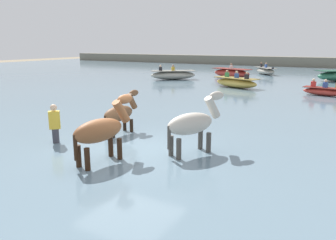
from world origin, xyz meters
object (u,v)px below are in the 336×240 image
Objects in this scene: boat_mid_channel at (173,75)px; person_onlooker_left at (55,129)px; horse_lead_chestnut at (101,132)px; horse_trailing_pinto at (193,125)px; boat_distant_east at (325,91)px; horse_flank_bay at (120,115)px; boat_far_offshore at (232,73)px; boat_near_port at (265,71)px; boat_far_inshore at (236,83)px.

boat_mid_channel is 2.32× the size of person_onlooker_left.
horse_lead_chestnut is 2.44m from horse_trailing_pinto.
boat_mid_channel is (-11.99, 3.35, 0.12)m from boat_distant_east.
horse_flank_bay reaches higher than boat_mid_channel.
boat_mid_channel is 18.63m from person_onlooker_left.
horse_trailing_pinto is at bearing -12.23° from horse_flank_bay.
horse_trailing_pinto reaches higher than boat_far_offshore.
horse_flank_bay is 13.59m from boat_distant_east.
horse_trailing_pinto is 19.23m from boat_mid_channel.
horse_flank_bay is 0.47× the size of boat_far_offshore.
horse_flank_bay is 0.54× the size of boat_near_port.
boat_far_offshore is at bearing -112.22° from boat_near_port.
horse_trailing_pinto is at bearing -80.69° from boat_near_port.
boat_distant_east is at bearing 66.52° from person_onlooker_left.
boat_far_inshore is 15.28m from person_onlooker_left.
horse_trailing_pinto is at bearing -59.40° from boat_mid_channel.
horse_flank_bay is at bearing -81.30° from boat_far_offshore.
horse_trailing_pinto is at bearing -73.69° from boat_far_offshore.
horse_lead_chestnut is 15.46m from boat_distant_east.
boat_far_inshore reaches higher than boat_distant_east.
horse_trailing_pinto is 0.83× the size of boat_distant_east.
horse_lead_chestnut is at bearing -13.78° from person_onlooker_left.
boat_far_inshore is (-0.45, 13.45, -0.30)m from horse_flank_bay.
boat_far_offshore is at bearing 47.69° from boat_mid_channel.
horse_trailing_pinto is 0.55× the size of boat_mid_channel.
boat_far_inshore is 0.92× the size of boat_mid_channel.
horse_flank_bay is at bearing 118.25° from horse_lead_chestnut.
boat_far_inshore is at bearing 103.70° from horse_trailing_pinto.
person_onlooker_left is (-1.06, -1.82, -0.22)m from horse_flank_bay.
horse_lead_chestnut is 15.95m from boat_far_inshore.
horse_flank_bay is 20.25m from boat_far_offshore.
horse_lead_chestnut is at bearing -61.75° from horse_flank_bay.
person_onlooker_left is (-6.24, -14.37, 0.17)m from boat_distant_east.
boat_near_port is 2.09× the size of person_onlooker_left.
boat_mid_channel is at bearing 158.86° from boat_far_inshore.
horse_trailing_pinto is at bearing 16.19° from person_onlooker_left.
boat_near_port is at bearing 93.65° from boat_far_inshore.
boat_far_offshore reaches higher than boat_distant_east.
horse_flank_bay is (-2.98, 0.65, -0.15)m from horse_trailing_pinto.
horse_lead_chestnut is 0.83× the size of boat_distant_east.
person_onlooker_left is at bearing -113.48° from boat_distant_east.
horse_lead_chestnut is 20.02m from boat_mid_channel.
horse_flank_bay reaches higher than boat_far_offshore.
boat_far_inshore is at bearing 91.93° from horse_flank_bay.
boat_far_offshore is at bearing 95.24° from person_onlooker_left.
boat_far_offshore is (-6.05, 20.66, -0.40)m from horse_trailing_pinto.
boat_near_port is (5.64, 8.75, -0.04)m from boat_mid_channel.
boat_far_inshore is (-3.44, 14.10, -0.45)m from horse_trailing_pinto.
horse_lead_chestnut is at bearing -83.73° from boat_far_inshore.
boat_far_offshore reaches higher than boat_far_inshore.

